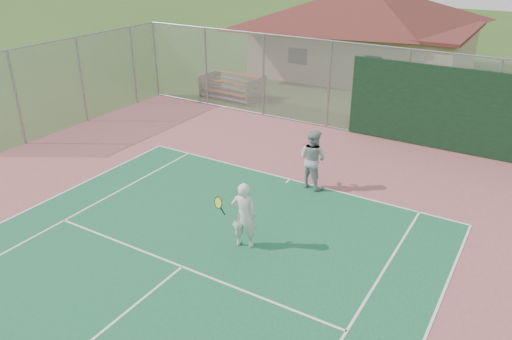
{
  "coord_description": "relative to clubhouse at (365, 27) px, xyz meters",
  "views": [
    {
      "loc": [
        6.49,
        -0.99,
        7.04
      ],
      "look_at": [
        0.17,
        9.48,
        1.35
      ],
      "focal_mm": 35.0,
      "sensor_mm": 36.0,
      "label": 1
    }
  ],
  "objects": [
    {
      "name": "player_white_front",
      "position": [
        3.66,
        -18.27,
        -1.73
      ],
      "size": [
        1.08,
        0.72,
        1.75
      ],
      "rotation": [
        0.0,
        0.0,
        3.44
      ],
      "color": "silver",
      "rests_on": "ground"
    },
    {
      "name": "bleachers",
      "position": [
        -3.76,
        -7.62,
        -2.05
      ],
      "size": [
        2.9,
        1.83,
        1.06
      ],
      "rotation": [
        0.0,
        0.0,
        -0.05
      ],
      "color": "#B54729",
      "rests_on": "ground"
    },
    {
      "name": "clubhouse",
      "position": [
        0.0,
        0.0,
        0.0
      ],
      "size": [
        11.98,
        8.04,
        5.14
      ],
      "rotation": [
        0.0,
        0.0,
        0.01
      ],
      "color": "tan",
      "rests_on": "ground"
    },
    {
      "name": "player_grey_back",
      "position": [
        3.7,
        -14.4,
        -1.68
      ],
      "size": [
        1.03,
        0.87,
        1.87
      ],
      "rotation": [
        0.0,
        0.0,
        2.95
      ],
      "color": "#A3A5A8",
      "rests_on": "ground"
    },
    {
      "name": "back_fence",
      "position": [
        5.01,
        -9.2,
        -0.94
      ],
      "size": [
        20.08,
        0.11,
        3.53
      ],
      "color": "gray",
      "rests_on": "ground"
    },
    {
      "name": "side_fence_left",
      "position": [
        -7.1,
        -13.68,
        -0.86
      ],
      "size": [
        0.08,
        9.0,
        3.5
      ],
      "color": "gray",
      "rests_on": "ground"
    }
  ]
}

